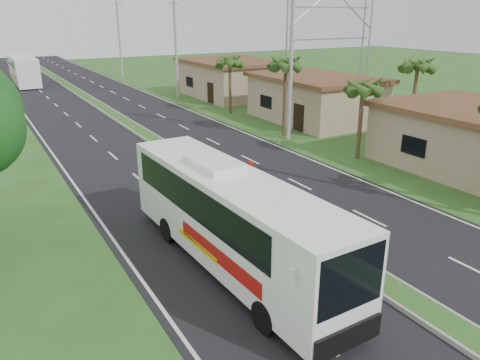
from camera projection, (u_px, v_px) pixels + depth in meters
ground at (403, 299)px, 14.56m from camera, size 180.00×180.00×0.00m
road_asphalt at (166, 148)px, 30.87m from camera, size 14.00×160.00×0.02m
median_strip at (165, 147)px, 30.84m from camera, size 1.20×160.00×0.18m
lane_edge_left at (59, 164)px, 27.72m from camera, size 0.12×160.00×0.01m
lane_edge_right at (252, 136)px, 34.04m from camera, size 0.12×160.00×0.01m
shop_mid at (315, 98)px, 38.49m from camera, size 7.60×10.60×3.67m
shop_far at (232, 78)px, 49.88m from camera, size 8.60×11.60×3.82m
palm_verge_b at (363, 87)px, 27.32m from camera, size 2.40×2.40×5.05m
palm_verge_c at (286, 64)px, 32.49m from camera, size 2.40×2.40×5.85m
palm_verge_d at (230, 61)px, 40.26m from camera, size 2.40×2.40×5.25m
palm_behind_shop at (418, 65)px, 33.39m from camera, size 2.40×2.40×5.65m
utility_pole_b at (291, 48)px, 31.14m from camera, size 3.20×0.28×12.00m
utility_pole_c at (176, 42)px, 47.67m from camera, size 1.60×0.28×11.00m
utility_pole_d at (119, 37)px, 64.07m from camera, size 1.60×0.28×10.50m
billboard_lattice at (330, 30)px, 47.12m from camera, size 10.18×1.18×12.07m
coach_bus_main at (230, 214)px, 15.80m from camera, size 2.75×11.31×3.63m
coach_bus_far at (23, 69)px, 58.49m from camera, size 2.71×11.75×3.41m
motorcyclist at (249, 191)px, 21.00m from camera, size 1.76×0.90×2.34m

